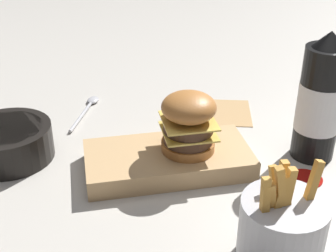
{
  "coord_description": "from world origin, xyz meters",
  "views": [
    {
      "loc": [
        0.09,
        0.71,
        0.47
      ],
      "look_at": [
        -0.05,
        0.03,
        0.09
      ],
      "focal_mm": 50.0,
      "sensor_mm": 36.0,
      "label": 1
    }
  ],
  "objects": [
    {
      "name": "parchment_square",
      "position": [
        -0.21,
        -0.16,
        0.0
      ],
      "size": [
        0.15,
        0.15,
        0.0
      ],
      "color": "tan",
      "rests_on": "ground_plane"
    },
    {
      "name": "ketchup_puddle",
      "position": [
        -0.27,
        0.11,
        0.0
      ],
      "size": [
        0.06,
        0.06,
        0.0
      ],
      "color": "#9E140F",
      "rests_on": "ground_plane"
    },
    {
      "name": "serving_board",
      "position": [
        -0.05,
        0.03,
        0.02
      ],
      "size": [
        0.29,
        0.14,
        0.04
      ],
      "color": "tan",
      "rests_on": "ground_plane"
    },
    {
      "name": "side_bowl",
      "position": [
        0.23,
        -0.07,
        0.03
      ],
      "size": [
        0.16,
        0.16,
        0.06
      ],
      "color": "black",
      "rests_on": "ground_plane"
    },
    {
      "name": "ketchup_bottle",
      "position": [
        -0.32,
        0.04,
        0.11
      ],
      "size": [
        0.08,
        0.08,
        0.24
      ],
      "color": "black",
      "rests_on": "ground_plane"
    },
    {
      "name": "spoon",
      "position": [
        0.08,
        -0.24,
        0.01
      ],
      "size": [
        0.08,
        0.16,
        0.01
      ],
      "rotation": [
        0.0,
        0.0,
        4.34
      ],
      "color": "#B2B2B7",
      "rests_on": "ground_plane"
    },
    {
      "name": "fries_basket",
      "position": [
        -0.15,
        0.27,
        0.05
      ],
      "size": [
        0.11,
        0.11,
        0.16
      ],
      "color": "#B7B7BC",
      "rests_on": "ground_plane"
    },
    {
      "name": "ground_plane",
      "position": [
        0.0,
        0.0,
        0.0
      ],
      "size": [
        6.0,
        6.0,
        0.0
      ],
      "primitive_type": "plane",
      "color": "#B7B2A8"
    },
    {
      "name": "burger",
      "position": [
        -0.08,
        0.03,
        0.09
      ],
      "size": [
        0.09,
        0.09,
        0.11
      ],
      "color": "#AD6B33",
      "rests_on": "serving_board"
    }
  ]
}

